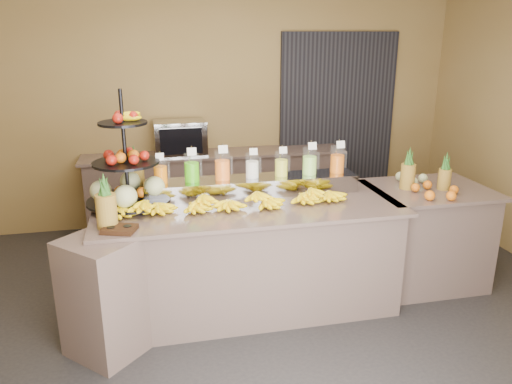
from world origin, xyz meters
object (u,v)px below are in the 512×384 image
object	(u,v)px
banana_heap	(232,200)
right_fruit_pile	(429,184)
condiment_caddy	(119,229)
fruit_stand	(133,178)
pitcher_tray	(252,186)
oven_warmer	(180,138)

from	to	relation	value
banana_heap	right_fruit_pile	distance (m)	1.78
condiment_caddy	right_fruit_pile	distance (m)	2.67
banana_heap	fruit_stand	size ratio (longest dim) A/B	2.08
fruit_stand	right_fruit_pile	world-z (taller)	fruit_stand
pitcher_tray	right_fruit_pile	bearing A→B (deg)	-10.49
banana_heap	fruit_stand	xyz separation A→B (m)	(-0.76, 0.21, 0.17)
pitcher_tray	oven_warmer	bearing A→B (deg)	106.62
oven_warmer	banana_heap	bearing A→B (deg)	-84.20
pitcher_tray	right_fruit_pile	distance (m)	1.57
fruit_stand	oven_warmer	world-z (taller)	fruit_stand
fruit_stand	condiment_caddy	world-z (taller)	fruit_stand
oven_warmer	condiment_caddy	bearing A→B (deg)	-106.42
pitcher_tray	fruit_stand	distance (m)	1.02
fruit_stand	right_fruit_pile	size ratio (longest dim) A/B	2.20
banana_heap	condiment_caddy	distance (m)	0.93
pitcher_tray	fruit_stand	bearing A→B (deg)	-174.14
fruit_stand	condiment_caddy	distance (m)	0.59
banana_heap	right_fruit_pile	world-z (taller)	right_fruit_pile
fruit_stand	oven_warmer	xyz separation A→B (m)	(0.50, 1.77, -0.04)
fruit_stand	oven_warmer	bearing A→B (deg)	84.09
pitcher_tray	condiment_caddy	distance (m)	1.28
fruit_stand	banana_heap	bearing A→B (deg)	-5.68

